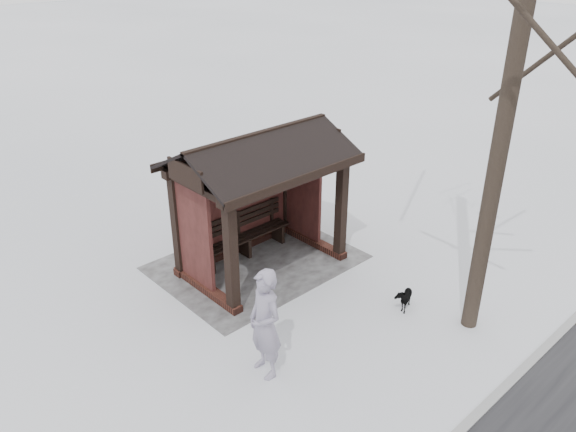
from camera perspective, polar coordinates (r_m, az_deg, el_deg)
The scene contains 6 objects.
ground at distance 12.44m, azimuth -2.58°, elevation -5.09°, with size 120.00×120.00×0.00m, color silver.
kerb at distance 9.76m, azimuth 19.93°, elevation -17.25°, with size 120.00×0.15×0.06m, color gray.
trampled_patch at distance 12.57m, azimuth -3.18°, elevation -4.70°, with size 4.20×3.20×0.02m, color gray.
bus_shelter at distance 11.57m, azimuth -3.31°, elevation 4.40°, with size 3.60×2.40×3.09m.
pedestrian at distance 9.11m, azimuth -2.34°, elevation -10.93°, with size 0.71×0.47×1.95m, color gray.
dog at distance 11.22m, azimuth 11.67°, elevation -8.04°, with size 0.27×0.59×0.50m, color black.
Camera 1 is at (6.78, 8.15, 6.51)m, focal length 35.00 mm.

